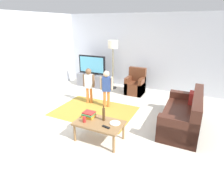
# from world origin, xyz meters

# --- Properties ---
(ground) EXTENTS (7.80, 7.80, 0.00)m
(ground) POSITION_xyz_m (0.00, 0.00, 0.00)
(ground) COLOR beige
(wall_back) EXTENTS (6.00, 0.12, 2.70)m
(wall_back) POSITION_xyz_m (0.00, 3.00, 1.35)
(wall_back) COLOR silver
(wall_back) RESTS_ON ground
(wall_left) EXTENTS (0.12, 6.00, 2.70)m
(wall_left) POSITION_xyz_m (-3.00, 0.00, 1.35)
(wall_left) COLOR silver
(wall_left) RESTS_ON ground
(area_rug) EXTENTS (2.20, 1.60, 0.01)m
(area_rug) POSITION_xyz_m (-0.45, 0.38, 0.00)
(area_rug) COLOR #B28C33
(area_rug) RESTS_ON ground
(tv_stand) EXTENTS (1.20, 0.44, 0.50)m
(tv_stand) POSITION_xyz_m (-1.63, 2.30, 0.24)
(tv_stand) COLOR slate
(tv_stand) RESTS_ON ground
(tv) EXTENTS (1.10, 0.28, 0.71)m
(tv) POSITION_xyz_m (-1.63, 2.28, 0.85)
(tv) COLOR black
(tv) RESTS_ON tv_stand
(couch) EXTENTS (0.80, 1.80, 0.86)m
(couch) POSITION_xyz_m (1.92, 0.56, 0.29)
(couch) COLOR #472319
(couch) RESTS_ON ground
(armchair) EXTENTS (0.60, 0.60, 0.90)m
(armchair) POSITION_xyz_m (0.14, 2.26, 0.30)
(armchair) COLOR brown
(armchair) RESTS_ON ground
(floor_lamp) EXTENTS (0.36, 0.36, 1.78)m
(floor_lamp) POSITION_xyz_m (-0.83, 2.45, 1.54)
(floor_lamp) COLOR #262626
(floor_lamp) RESTS_ON ground
(child_near_tv) EXTENTS (0.36, 0.18, 1.10)m
(child_near_tv) POSITION_xyz_m (-0.88, 0.84, 0.66)
(child_near_tv) COLOR orange
(child_near_tv) RESTS_ON ground
(child_center) EXTENTS (0.35, 0.21, 1.10)m
(child_center) POSITION_xyz_m (-0.27, 0.80, 0.66)
(child_center) COLOR orange
(child_center) RESTS_ON ground
(coffee_table) EXTENTS (1.00, 0.60, 0.42)m
(coffee_table) POSITION_xyz_m (0.34, -0.77, 0.37)
(coffee_table) COLOR olive
(coffee_table) RESTS_ON ground
(book_stack) EXTENTS (0.27, 0.24, 0.12)m
(book_stack) POSITION_xyz_m (0.03, -0.67, 0.48)
(book_stack) COLOR yellow
(book_stack) RESTS_ON coffee_table
(bottle) EXTENTS (0.06, 0.06, 0.34)m
(bottle) POSITION_xyz_m (0.39, -0.65, 0.56)
(bottle) COLOR #4C3319
(bottle) RESTS_ON coffee_table
(tv_remote) EXTENTS (0.18, 0.08, 0.02)m
(tv_remote) POSITION_xyz_m (0.56, -0.89, 0.43)
(tv_remote) COLOR black
(tv_remote) RESTS_ON coffee_table
(soda_can) EXTENTS (0.07, 0.07, 0.12)m
(soda_can) POSITION_xyz_m (0.06, -0.89, 0.48)
(soda_can) COLOR red
(soda_can) RESTS_ON coffee_table
(plate) EXTENTS (0.22, 0.22, 0.02)m
(plate) POSITION_xyz_m (0.66, -0.67, 0.43)
(plate) COLOR white
(plate) RESTS_ON coffee_table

